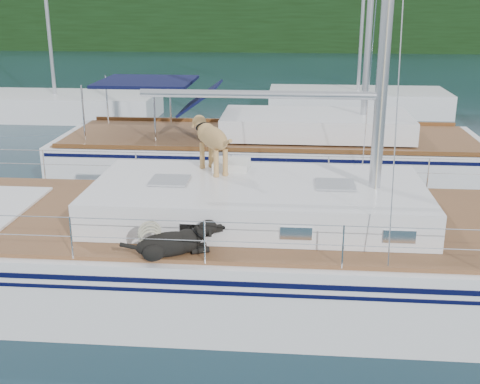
{
  "coord_description": "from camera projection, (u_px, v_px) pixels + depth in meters",
  "views": [
    {
      "loc": [
        1.28,
        -8.98,
        4.61
      ],
      "look_at": [
        0.5,
        0.2,
        1.6
      ],
      "focal_mm": 45.0,
      "sensor_mm": 36.0,
      "label": 1
    }
  ],
  "objects": [
    {
      "name": "shore_bank",
      "position": [
        278.0,
        43.0,
        53.61
      ],
      "size": [
        92.0,
        1.0,
        1.2
      ],
      "primitive_type": "cube",
      "color": "#595147",
      "rests_on": "ground"
    },
    {
      "name": "neighbor_sailboat",
      "position": [
        273.0,
        154.0,
        15.88
      ],
      "size": [
        11.0,
        3.5,
        13.3
      ],
      "color": "white",
      "rests_on": "ground"
    },
    {
      "name": "bg_boat_west",
      "position": [
        56.0,
        106.0,
        23.81
      ],
      "size": [
        8.0,
        3.0,
        11.65
      ],
      "color": "white",
      "rests_on": "ground"
    },
    {
      "name": "tree_line",
      "position": [
        278.0,
        16.0,
        51.73
      ],
      "size": [
        90.0,
        3.0,
        6.0
      ],
      "primitive_type": "cube",
      "color": "black",
      "rests_on": "ground"
    },
    {
      "name": "ground",
      "position": [
        209.0,
        286.0,
        10.04
      ],
      "size": [
        120.0,
        120.0,
        0.0
      ],
      "primitive_type": "plane",
      "color": "black",
      "rests_on": "ground"
    },
    {
      "name": "bg_boat_center",
      "position": [
        357.0,
        102.0,
        24.73
      ],
      "size": [
        7.2,
        3.0,
        11.65
      ],
      "color": "white",
      "rests_on": "ground"
    },
    {
      "name": "main_sailboat",
      "position": [
        214.0,
        249.0,
        9.82
      ],
      "size": [
        12.0,
        3.89,
        14.01
      ],
      "color": "white",
      "rests_on": "ground"
    }
  ]
}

